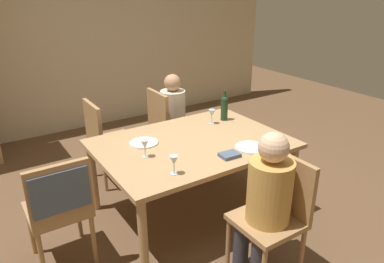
{
  "coord_description": "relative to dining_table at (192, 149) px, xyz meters",
  "views": [
    {
      "loc": [
        -1.64,
        -2.5,
        2.05
      ],
      "look_at": [
        0.0,
        0.0,
        0.82
      ],
      "focal_mm": 34.09,
      "sensor_mm": 36.0,
      "label": 1
    }
  ],
  "objects": [
    {
      "name": "ground_plane",
      "position": [
        0.0,
        0.0,
        -0.65
      ],
      "size": [
        10.0,
        10.0,
        0.0
      ],
      "primitive_type": "plane",
      "color": "brown"
    },
    {
      "name": "rear_room_partition",
      "position": [
        0.0,
        2.8,
        0.7
      ],
      "size": [
        6.4,
        0.12,
        2.7
      ],
      "primitive_type": "cube",
      "color": "beige",
      "rests_on": "ground_plane"
    },
    {
      "name": "dining_table",
      "position": [
        0.0,
        0.0,
        0.0
      ],
      "size": [
        1.67,
        1.2,
        0.72
      ],
      "color": "tan",
      "rests_on": "ground_plane"
    },
    {
      "name": "chair_near",
      "position": [
        0.09,
        -0.98,
        -0.12
      ],
      "size": [
        0.44,
        0.44,
        0.92
      ],
      "rotation": [
        0.0,
        0.0,
        1.57
      ],
      "color": "#A87F51",
      "rests_on": "ground_plane"
    },
    {
      "name": "chair_far_right",
      "position": [
        0.29,
        0.98,
        -0.12
      ],
      "size": [
        0.44,
        0.44,
        0.92
      ],
      "rotation": [
        0.0,
        0.0,
        -1.57
      ],
      "color": "#A87F51",
      "rests_on": "ground_plane"
    },
    {
      "name": "chair_left_end",
      "position": [
        -1.22,
        -0.12,
        -0.06
      ],
      "size": [
        0.44,
        0.46,
        0.92
      ],
      "color": "#A87F51",
      "rests_on": "ground_plane"
    },
    {
      "name": "chair_far_left",
      "position": [
        -0.46,
        0.98,
        -0.12
      ],
      "size": [
        0.44,
        0.44,
        0.92
      ],
      "rotation": [
        0.0,
        0.0,
        -1.57
      ],
      "color": "#A87F51",
      "rests_on": "ground_plane"
    },
    {
      "name": "person_woman_host",
      "position": [
        -0.03,
        -0.98,
        0.01
      ],
      "size": [
        0.36,
        0.31,
        1.15
      ],
      "rotation": [
        0.0,
        0.0,
        1.57
      ],
      "color": "#33333D",
      "rests_on": "ground_plane"
    },
    {
      "name": "person_man_bearded",
      "position": [
        0.4,
        0.98,
        -0.01
      ],
      "size": [
        0.33,
        0.29,
        1.1
      ],
      "rotation": [
        0.0,
        0.0,
        -1.57
      ],
      "color": "#33333D",
      "rests_on": "ground_plane"
    },
    {
      "name": "wine_bottle_tall_green",
      "position": [
        0.59,
        0.29,
        0.21
      ],
      "size": [
        0.07,
        0.07,
        0.32
      ],
      "color": "#19381E",
      "rests_on": "dining_table"
    },
    {
      "name": "wine_glass_near_left",
      "position": [
        0.42,
        0.27,
        0.18
      ],
      "size": [
        0.07,
        0.07,
        0.15
      ],
      "color": "silver",
      "rests_on": "dining_table"
    },
    {
      "name": "wine_glass_centre",
      "position": [
        -0.44,
        -0.42,
        0.18
      ],
      "size": [
        0.07,
        0.07,
        0.15
      ],
      "color": "silver",
      "rests_on": "dining_table"
    },
    {
      "name": "wine_glass_near_right",
      "position": [
        -0.49,
        -0.04,
        0.18
      ],
      "size": [
        0.07,
        0.07,
        0.15
      ],
      "color": "silver",
      "rests_on": "dining_table"
    },
    {
      "name": "dinner_plate_host",
      "position": [
        -0.38,
        0.21,
        0.08
      ],
      "size": [
        0.25,
        0.25,
        0.01
      ],
      "primitive_type": "cylinder",
      "color": "white",
      "rests_on": "dining_table"
    },
    {
      "name": "dinner_plate_guest_left",
      "position": [
        0.35,
        -0.39,
        0.08
      ],
      "size": [
        0.27,
        0.27,
        0.01
      ],
      "primitive_type": "cylinder",
      "color": "white",
      "rests_on": "dining_table"
    },
    {
      "name": "folded_napkin",
      "position": [
        0.09,
        -0.42,
        0.09
      ],
      "size": [
        0.17,
        0.13,
        0.03
      ],
      "primitive_type": "cube",
      "rotation": [
        0.0,
        0.0,
        -0.05
      ],
      "color": "#4C5B75",
      "rests_on": "dining_table"
    }
  ]
}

